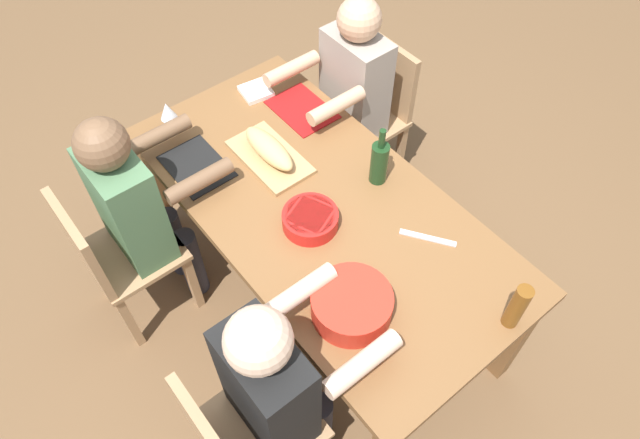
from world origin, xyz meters
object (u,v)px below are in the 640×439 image
at_px(bread_loaf, 269,148).
at_px(wine_bottle, 379,162).
at_px(wine_glass, 168,112).
at_px(cutting_board, 270,157).
at_px(chair_far_right, 114,256).
at_px(serving_bowl_greens, 310,219).
at_px(beer_bottle, 517,307).
at_px(chair_far_left, 241,436).
at_px(napkin_stack, 256,91).
at_px(diner_far_left, 278,384).
at_px(diner_near_right, 349,91).
at_px(diner_far_right, 139,206).
at_px(serving_bowl_salad, 352,304).
at_px(dining_table, 320,216).
at_px(chair_near_right, 373,108).

xyz_separation_m(bread_loaf, wine_bottle, (-0.39, -0.29, 0.04)).
bearing_deg(wine_glass, cutting_board, -149.85).
bearing_deg(chair_far_right, wine_bottle, -117.70).
distance_m(serving_bowl_greens, beer_bottle, 0.85).
relative_size(chair_far_left, napkin_stack, 6.07).
relative_size(diner_far_left, wine_glass, 7.23).
bearing_deg(wine_glass, napkin_stack, -93.30).
distance_m(diner_far_left, serving_bowl_greens, 0.67).
relative_size(diner_near_right, wine_bottle, 4.14).
distance_m(diner_far_right, bread_loaf, 0.61).
height_order(chair_far_right, diner_far_right, diner_far_right).
relative_size(serving_bowl_salad, wine_glass, 1.79).
relative_size(wine_glass, napkin_stack, 1.19).
height_order(dining_table, diner_far_left, diner_far_left).
bearing_deg(diner_near_right, wine_glass, 72.78).
distance_m(dining_table, diner_far_right, 0.78).
bearing_deg(chair_far_left, diner_far_left, -90.00).
height_order(serving_bowl_greens, cutting_board, serving_bowl_greens).
relative_size(diner_near_right, napkin_stack, 8.57).
bearing_deg(diner_far_left, chair_near_right, -53.54).
height_order(diner_far_left, wine_glass, diner_far_left).
bearing_deg(cutting_board, serving_bowl_salad, 165.00).
xyz_separation_m(bread_loaf, napkin_stack, (0.40, -0.21, -0.05)).
height_order(bread_loaf, napkin_stack, bread_loaf).
bearing_deg(serving_bowl_greens, dining_table, -58.43).
height_order(chair_near_right, diner_far_right, diner_far_right).
bearing_deg(chair_near_right, diner_far_left, 126.46).
xyz_separation_m(chair_far_right, wine_glass, (0.27, -0.51, 0.37)).
height_order(chair_far_left, diner_far_left, diner_far_left).
bearing_deg(diner_near_right, beer_bottle, 163.61).
relative_size(wine_bottle, napkin_stack, 2.07).
bearing_deg(napkin_stack, bread_loaf, 152.88).
bearing_deg(diner_far_right, serving_bowl_salad, -159.63).
xyz_separation_m(diner_far_left, serving_bowl_salad, (0.04, -0.36, 0.10)).
xyz_separation_m(dining_table, cutting_board, (0.34, 0.01, 0.09)).
xyz_separation_m(serving_bowl_salad, wine_bottle, (0.42, -0.51, 0.05)).
xyz_separation_m(wine_glass, napkin_stack, (-0.03, -0.46, -0.10)).
bearing_deg(wine_glass, beer_bottle, -164.41).
distance_m(chair_far_right, chair_far_left, 1.01).
bearing_deg(chair_near_right, chair_far_left, 123.09).
height_order(chair_far_right, chair_far_left, same).
relative_size(dining_table, diner_near_right, 1.53).
height_order(chair_far_left, wine_glass, wine_glass).
bearing_deg(chair_far_left, diner_near_right, -53.54).
xyz_separation_m(dining_table, napkin_stack, (0.75, -0.19, 0.09)).
relative_size(diner_far_left, wine_bottle, 4.14).
xyz_separation_m(chair_near_right, diner_far_left, (-1.01, 1.37, 0.21)).
bearing_deg(wine_bottle, serving_bowl_greens, 91.85).
height_order(chair_near_right, bread_loaf, same).
bearing_deg(diner_far_right, chair_far_left, 169.72).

